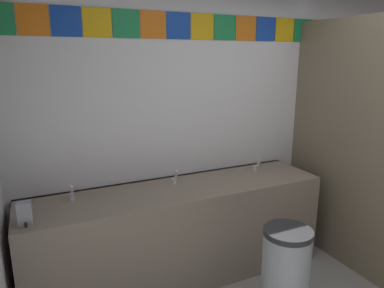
# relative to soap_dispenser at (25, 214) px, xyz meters

# --- Properties ---
(wall_back) EXTENTS (4.22, 0.09, 2.84)m
(wall_back) POSITION_rel_soap_dispenser_xyz_m (1.96, 0.53, 0.52)
(wall_back) COLOR silver
(wall_back) RESTS_ON ground_plane
(vanity_counter) EXTENTS (2.52, 0.61, 0.82)m
(vanity_counter) POSITION_rel_soap_dispenser_xyz_m (1.16, 0.19, -0.48)
(vanity_counter) COLOR gray
(vanity_counter) RESTS_ON ground_plane
(faucet_left) EXTENTS (0.04, 0.10, 0.14)m
(faucet_left) POSITION_rel_soap_dispenser_xyz_m (0.32, 0.28, -0.03)
(faucet_left) COLOR silver
(faucet_left) RESTS_ON vanity_counter
(faucet_center) EXTENTS (0.04, 0.10, 0.14)m
(faucet_center) POSITION_rel_soap_dispenser_xyz_m (1.16, 0.28, -0.03)
(faucet_center) COLOR silver
(faucet_center) RESTS_ON vanity_counter
(faucet_right) EXTENTS (0.04, 0.10, 0.14)m
(faucet_right) POSITION_rel_soap_dispenser_xyz_m (2.00, 0.28, -0.03)
(faucet_right) COLOR silver
(faucet_right) RESTS_ON vanity_counter
(soap_dispenser) EXTENTS (0.09, 0.09, 0.16)m
(soap_dispenser) POSITION_rel_soap_dispenser_xyz_m (0.00, 0.00, 0.00)
(soap_dispenser) COLOR gray
(soap_dispenser) RESTS_ON vanity_counter
(toilet) EXTENTS (0.39, 0.49, 0.74)m
(toilet) POSITION_rel_soap_dispenser_xyz_m (3.09, 0.10, -0.60)
(toilet) COLOR white
(toilet) RESTS_ON ground_plane
(trash_bin) EXTENTS (0.34, 0.34, 0.73)m
(trash_bin) POSITION_rel_soap_dispenser_xyz_m (1.62, -0.64, -0.54)
(trash_bin) COLOR #999EA3
(trash_bin) RESTS_ON ground_plane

